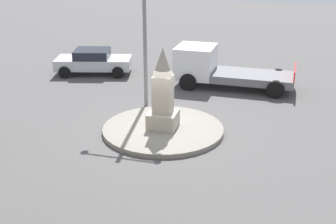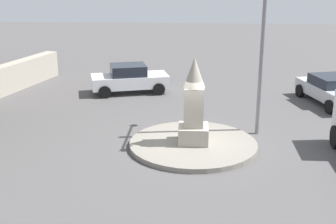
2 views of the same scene
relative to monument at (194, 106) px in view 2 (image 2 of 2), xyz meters
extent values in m
plane|color=#4F4C4C|center=(0.00, 0.00, -1.56)|extent=(80.00, 80.00, 0.00)
cylinder|color=gray|center=(0.00, 0.00, -1.47)|extent=(4.72, 4.72, 0.18)
cube|color=#9E9687|center=(0.00, 0.00, -1.06)|extent=(1.08, 1.08, 0.63)
cube|color=#9E9687|center=(0.00, 0.00, -0.02)|extent=(0.70, 0.70, 1.45)
cone|color=#9E9687|center=(0.00, 0.00, 1.25)|extent=(0.77, 0.77, 1.08)
cylinder|color=slate|center=(1.52, -2.54, 2.08)|extent=(0.16, 0.16, 7.27)
cube|color=#B7BABF|center=(5.94, -6.69, -0.95)|extent=(4.44, 2.76, 0.58)
cube|color=#1E232D|center=(6.00, -6.67, -0.43)|extent=(2.22, 2.06, 0.47)
cylinder|color=black|center=(7.12, -5.46, -1.24)|extent=(0.67, 0.37, 0.64)
cylinder|color=black|center=(7.56, -7.20, -1.24)|extent=(0.67, 0.37, 0.64)
cylinder|color=black|center=(4.32, -6.18, -1.24)|extent=(0.67, 0.37, 0.64)
cube|color=silver|center=(7.43, 3.40, -0.92)|extent=(2.67, 4.30, 0.63)
cube|color=#1E232D|center=(7.41, 3.47, -0.33)|extent=(1.96, 2.15, 0.55)
cylinder|color=black|center=(6.25, 4.53, -1.24)|extent=(0.38, 0.68, 0.64)
cylinder|color=black|center=(7.87, 4.97, -1.24)|extent=(0.38, 0.68, 0.64)
cylinder|color=black|center=(6.99, 1.83, -1.24)|extent=(0.38, 0.68, 0.64)
cylinder|color=black|center=(8.61, 2.27, -1.24)|extent=(0.38, 0.68, 0.64)
camera|label=1|loc=(-4.33, 15.02, 5.41)|focal=46.71mm
camera|label=2|loc=(-15.30, 0.03, 4.69)|focal=47.46mm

